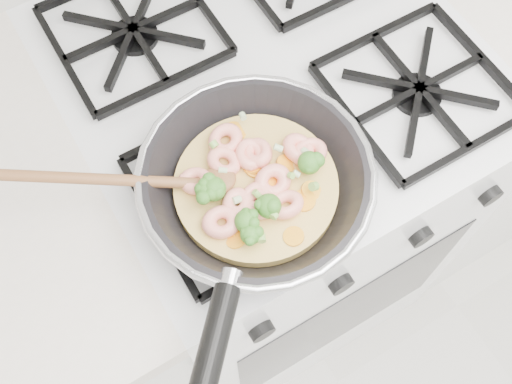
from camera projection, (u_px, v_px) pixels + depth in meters
stove at (267, 195)px, 1.30m from camera, size 0.60×0.60×0.92m
skillet at (254, 187)px, 0.75m from camera, size 0.44×0.40×0.10m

